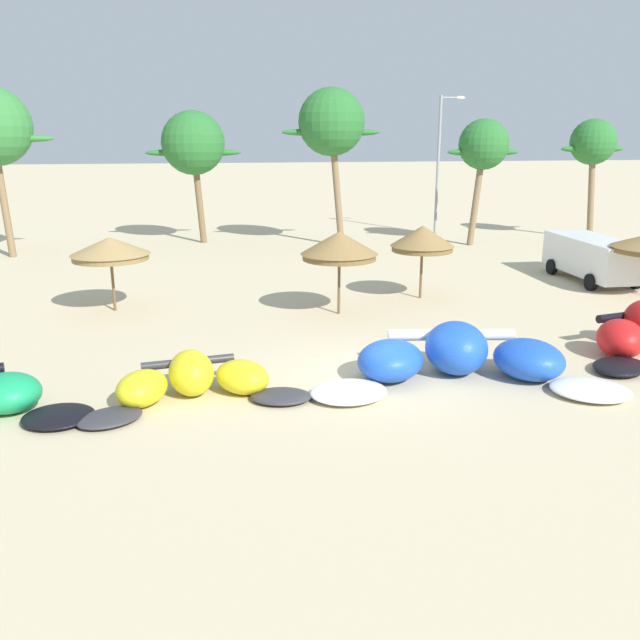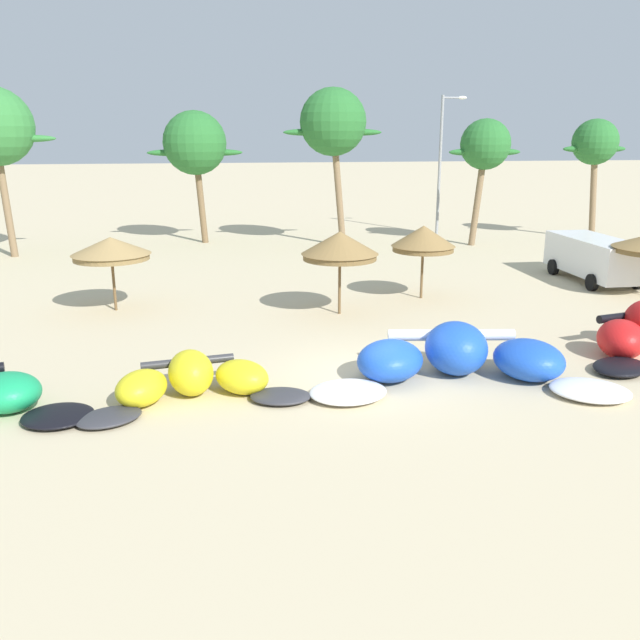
{
  "view_description": "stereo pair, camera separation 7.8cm",
  "coord_description": "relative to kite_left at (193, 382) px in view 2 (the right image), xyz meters",
  "views": [
    {
      "loc": [
        -3.92,
        -16.02,
        6.14
      ],
      "look_at": [
        -0.9,
        2.0,
        1.0
      ],
      "focal_mm": 37.45,
      "sensor_mm": 36.0,
      "label": 1
    },
    {
      "loc": [
        -3.84,
        -16.03,
        6.14
      ],
      "look_at": [
        -0.9,
        2.0,
        1.0
      ],
      "focal_mm": 37.45,
      "sensor_mm": 36.0,
      "label": 2
    }
  ],
  "objects": [
    {
      "name": "ground_plane",
      "position": [
        4.44,
        0.83,
        -0.42
      ],
      "size": [
        260.0,
        260.0,
        0.0
      ],
      "primitive_type": "plane",
      "color": "beige"
    },
    {
      "name": "kite_left",
      "position": [
        0.0,
        0.0,
        0.0
      ],
      "size": [
        5.57,
        3.0,
        1.09
      ],
      "color": "#333338",
      "rests_on": "ground"
    },
    {
      "name": "kite_left_of_center",
      "position": [
        6.75,
        0.23,
        0.11
      ],
      "size": [
        8.12,
        4.27,
        1.38
      ],
      "color": "white",
      "rests_on": "ground"
    },
    {
      "name": "beach_umbrella_near_van",
      "position": [
        -2.91,
        8.83,
        1.82
      ],
      "size": [
        2.76,
        2.76,
        2.64
      ],
      "color": "brown",
      "rests_on": "ground"
    },
    {
      "name": "beach_umbrella_middle",
      "position": [
        4.92,
        7.07,
        2.0
      ],
      "size": [
        2.67,
        2.67,
        2.9
      ],
      "color": "brown",
      "rests_on": "ground"
    },
    {
      "name": "beach_umbrella_near_palms",
      "position": [
        8.46,
        8.82,
        1.89
      ],
      "size": [
        2.42,
        2.42,
        2.79
      ],
      "color": "brown",
      "rests_on": "ground"
    },
    {
      "name": "parked_van",
      "position": [
        16.65,
        10.65,
        0.67
      ],
      "size": [
        2.27,
        5.26,
        1.84
      ],
      "color": "white",
      "rests_on": "ground"
    },
    {
      "name": "palm_left_of_gap",
      "position": [
        -0.11,
        23.86,
        5.12
      ],
      "size": [
        5.28,
        3.52,
        7.36
      ],
      "color": "brown",
      "rests_on": "ground"
    },
    {
      "name": "palm_center_left",
      "position": [
        7.3,
        21.53,
        6.21
      ],
      "size": [
        5.4,
        3.6,
        8.5
      ],
      "color": "#7F6647",
      "rests_on": "ground"
    },
    {
      "name": "palm_center_right",
      "position": [
        15.58,
        20.5,
        5.01
      ],
      "size": [
        4.12,
        2.74,
        6.91
      ],
      "color": "#7F6647",
      "rests_on": "ground"
    },
    {
      "name": "palm_right_of_gap",
      "position": [
        22.72,
        21.56,
        5.09
      ],
      "size": [
        3.91,
        2.61,
        6.94
      ],
      "color": "#7F6647",
      "rests_on": "ground"
    },
    {
      "name": "lamppost_west_center",
      "position": [
        14.72,
        24.95,
        4.25
      ],
      "size": [
        1.59,
        0.24,
        8.32
      ],
      "color": "gray",
      "rests_on": "ground"
    }
  ]
}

